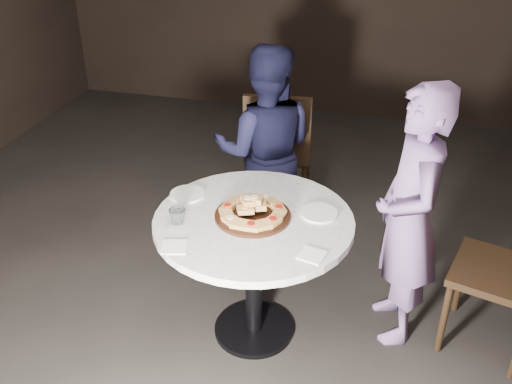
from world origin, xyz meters
TOP-DOWN VIEW (x-y plane):
  - floor at (0.00, 0.00)m, footprint 7.00×7.00m
  - table at (0.01, -0.02)m, footprint 1.12×1.12m
  - serving_board at (0.01, -0.01)m, footprint 0.50×0.50m
  - focaccia_pile at (0.00, -0.00)m, footprint 0.36×0.35m
  - plate_left at (-0.41, 0.12)m, footprint 0.20×0.20m
  - plate_right at (0.34, 0.11)m, footprint 0.26×0.26m
  - water_glass at (-0.35, -0.16)m, footprint 0.11×0.11m
  - napkin_near at (-0.29, -0.37)m, footprint 0.15×0.15m
  - napkin_far at (0.37, -0.27)m, footprint 0.14×0.14m
  - chair_far at (-0.14, 1.30)m, footprint 0.53×0.55m
  - diner_navy at (-0.15, 0.92)m, footprint 0.80×0.67m
  - diner_teal at (0.81, 0.24)m, footprint 0.49×0.63m

SIDE VIEW (x-z plane):
  - floor at x=0.00m, z-range 0.00..0.00m
  - chair_far at x=-0.14m, z-range 0.08..1.11m
  - table at x=0.01m, z-range 0.25..1.05m
  - diner_navy at x=-0.15m, z-range 0.00..1.46m
  - diner_teal at x=0.81m, z-range 0.00..1.52m
  - napkin_far at x=0.37m, z-range 0.80..0.80m
  - napkin_near at x=-0.29m, z-range 0.80..0.80m
  - plate_left at x=-0.41m, z-range 0.80..0.81m
  - plate_right at x=0.34m, z-range 0.80..0.81m
  - serving_board at x=0.01m, z-range 0.80..0.81m
  - water_glass at x=-0.35m, z-range 0.80..0.88m
  - focaccia_pile at x=0.00m, z-range 0.79..0.89m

